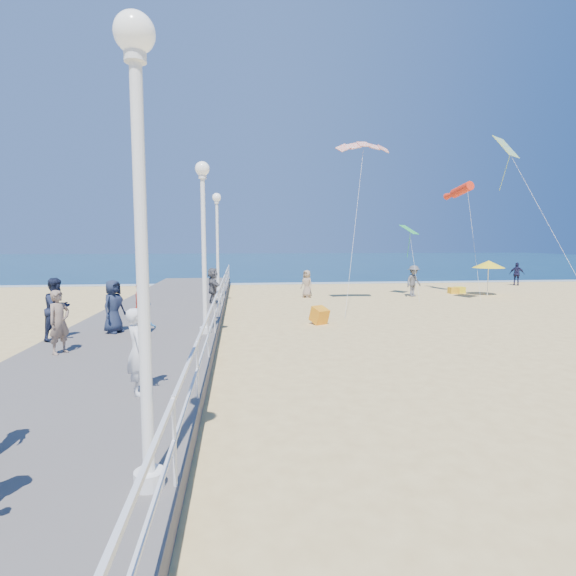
{
  "coord_description": "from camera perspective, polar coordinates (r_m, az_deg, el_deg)",
  "views": [
    {
      "loc": [
        -4.27,
        -14.18,
        3.29
      ],
      "look_at": [
        -2.5,
        2.0,
        1.6
      ],
      "focal_mm": 28.0,
      "sensor_mm": 36.0,
      "label": 1
    }
  ],
  "objects": [
    {
      "name": "ocean",
      "position": [
        79.36,
        -3.16,
        3.54
      ],
      "size": [
        160.0,
        90.0,
        0.05
      ],
      "primitive_type": "cube",
      "color": "#0C2F49",
      "rests_on": "ground"
    },
    {
      "name": "spectator_4",
      "position": [
        15.24,
        -21.27,
        -2.19
      ],
      "size": [
        0.86,
        0.98,
        1.69
      ],
      "primitive_type": "imported",
      "rotation": [
        0.0,
        0.0,
        1.09
      ],
      "color": "#1B253C",
      "rests_on": "boardwalk"
    },
    {
      "name": "toddler_held",
      "position": [
        9.04,
        -17.54,
        -4.47
      ],
      "size": [
        0.46,
        0.52,
        0.9
      ],
      "primitive_type": "imported",
      "rotation": [
        0.0,
        0.0,
        1.87
      ],
      "color": "#357CC7",
      "rests_on": "boardwalk"
    },
    {
      "name": "lamp_post_mid",
      "position": [
        14.22,
        -10.68,
        7.32
      ],
      "size": [
        0.44,
        0.44,
        5.32
      ],
      "color": "white",
      "rests_on": "boardwalk"
    },
    {
      "name": "beach_walker_b",
      "position": [
        37.84,
        27.06,
        1.6
      ],
      "size": [
        1.08,
        0.91,
        1.73
      ],
      "primitive_type": "imported",
      "rotation": [
        0.0,
        0.0,
        2.57
      ],
      "color": "#1B1A3B",
      "rests_on": "ground"
    },
    {
      "name": "beach_walker_c",
      "position": [
        26.45,
        2.41,
        0.54
      ],
      "size": [
        0.91,
        0.93,
        1.62
      ],
      "primitive_type": "imported",
      "rotation": [
        0.0,
        0.0,
        -0.84
      ],
      "color": "gray",
      "rests_on": "ground"
    },
    {
      "name": "ground",
      "position": [
        15.17,
        10.34,
        -6.7
      ],
      "size": [
        160.0,
        160.0,
        0.0
      ],
      "primitive_type": "plane",
      "color": "#E7C779",
      "rests_on": "ground"
    },
    {
      "name": "beach_chair_right",
      "position": [
        30.34,
        20.27,
        -0.29
      ],
      "size": [
        0.55,
        0.55,
        0.4
      ],
      "primitive_type": "cube",
      "color": "#FAAD1A",
      "rests_on": "ground"
    },
    {
      "name": "spectator_7",
      "position": [
        14.84,
        -27.25,
        -2.37
      ],
      "size": [
        0.99,
        1.09,
        1.83
      ],
      "primitive_type": "imported",
      "rotation": [
        0.0,
        0.0,
        1.16
      ],
      "color": "#181E36",
      "rests_on": "boardwalk"
    },
    {
      "name": "railing",
      "position": [
        14.34,
        -9.3,
        -2.32
      ],
      "size": [
        0.05,
        42.0,
        0.55
      ],
      "color": "white",
      "rests_on": "boardwalk"
    },
    {
      "name": "spectator_6",
      "position": [
        12.98,
        -27.05,
        -3.87
      ],
      "size": [
        0.64,
        0.72,
        1.65
      ],
      "primitive_type": "imported",
      "rotation": [
        0.0,
        0.0,
        1.06
      ],
      "color": "#7F6757",
      "rests_on": "boardwalk"
    },
    {
      "name": "beach_umbrella",
      "position": [
        30.01,
        24.13,
        2.77
      ],
      "size": [
        1.9,
        1.9,
        2.14
      ],
      "color": "white",
      "rests_on": "ground"
    },
    {
      "name": "surf_line",
      "position": [
        35.09,
        0.77,
        0.59
      ],
      "size": [
        160.0,
        1.2,
        0.04
      ],
      "primitive_type": "cube",
      "color": "silver",
      "rests_on": "ground"
    },
    {
      "name": "lamp_post_far",
      "position": [
        23.21,
        -8.97,
        6.77
      ],
      "size": [
        0.44,
        0.44,
        5.32
      ],
      "color": "white",
      "rests_on": "boardwalk"
    },
    {
      "name": "beach_chair_left",
      "position": [
        30.78,
        20.97,
        -0.23
      ],
      "size": [
        0.55,
        0.55,
        0.4
      ],
      "primitive_type": "cube",
      "color": "yellow",
      "rests_on": "ground"
    },
    {
      "name": "kite_diamond_multi",
      "position": [
        25.53,
        25.96,
        15.81
      ],
      "size": [
        1.6,
        1.51,
        1.06
      ],
      "primitive_type": "cube",
      "rotation": [
        0.89,
        0.0,
        0.65
      ],
      "color": "blue"
    },
    {
      "name": "kite_parafoil",
      "position": [
        23.6,
        9.55,
        17.56
      ],
      "size": [
        2.63,
        0.94,
        0.65
      ],
      "primitive_type": null,
      "rotation": [
        0.44,
        0.0,
        0.0
      ],
      "color": "red"
    },
    {
      "name": "kite_diamond_green",
      "position": [
        28.14,
        15.13,
        7.17
      ],
      "size": [
        1.38,
        1.4,
        0.57
      ],
      "primitive_type": "cube",
      "rotation": [
        0.55,
        0.0,
        0.88
      ],
      "color": "green"
    },
    {
      "name": "kite_windsock",
      "position": [
        30.01,
        21.21,
        11.56
      ],
      "size": [
        1.02,
        2.74,
        1.09
      ],
      "primitive_type": "cylinder",
      "rotation": [
        1.36,
        0.0,
        0.17
      ],
      "color": "red"
    },
    {
      "name": "woman_holding_toddler",
      "position": [
        9.02,
        -18.57,
        -7.62
      ],
      "size": [
        0.56,
        0.69,
        1.65
      ],
      "primitive_type": "imported",
      "rotation": [
        0.0,
        0.0,
        1.87
      ],
      "color": "silver",
      "rests_on": "boardwalk"
    },
    {
      "name": "beach_walker_a",
      "position": [
        27.92,
        15.66,
        0.87
      ],
      "size": [
        1.4,
        1.23,
        1.87
      ],
      "primitive_type": "imported",
      "rotation": [
        0.0,
        0.0,
        0.55
      ],
      "color": "#515256",
      "rests_on": "ground"
    },
    {
      "name": "lamp_post_near",
      "position": [
        5.3,
        -18.25,
        9.67
      ],
      "size": [
        0.44,
        0.44,
        5.32
      ],
      "color": "white",
      "rests_on": "boardwalk"
    },
    {
      "name": "spectator_3",
      "position": [
        14.62,
        -18.15,
        -2.39
      ],
      "size": [
        0.59,
        1.05,
        1.7
      ],
      "primitive_type": "imported",
      "rotation": [
        0.0,
        0.0,
        1.76
      ],
      "color": "red",
      "rests_on": "boardwalk"
    },
    {
      "name": "box_kite",
      "position": [
        17.95,
        4.0,
        -3.67
      ],
      "size": [
        0.82,
        0.89,
        0.74
      ],
      "primitive_type": "cube",
      "rotation": [
        0.31,
        0.0,
        0.5
      ],
      "color": "#E7560D",
      "rests_on": "ground"
    },
    {
      "name": "spectator_5",
      "position": [
        21.23,
        -9.51,
        0.3
      ],
      "size": [
        0.81,
        1.62,
        1.68
      ],
      "primitive_type": "imported",
      "rotation": [
        0.0,
        0.0,
        1.79
      ],
      "color": "#57575C",
      "rests_on": "boardwalk"
    },
    {
      "name": "boardwalk",
      "position": [
        14.86,
        -18.77,
        -6.39
      ],
      "size": [
        5.0,
        44.0,
        0.4
      ],
      "primitive_type": "cube",
      "color": "slate",
      "rests_on": "ground"
    }
  ]
}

